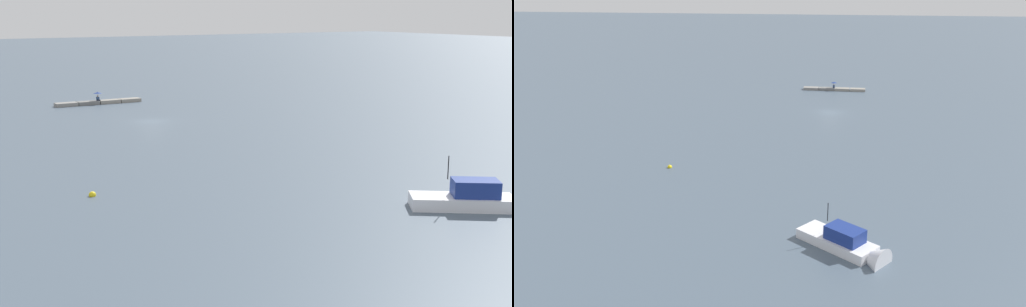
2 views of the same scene
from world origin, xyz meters
TOP-DOWN VIEW (x-y plane):
  - ground_plane at (0.00, 0.00)m, footprint 500.00×500.00m
  - seawall_pier at (-0.00, -18.31)m, footprint 12.11×1.62m
  - person_seated_blue_left at (0.10, -18.20)m, footprint 0.41×0.62m
  - umbrella_open_navy at (0.10, -18.21)m, footprint 1.20×1.20m
  - motorboat_white_mid at (-3.58, 46.19)m, footprint 7.86×6.68m
  - mooring_buoy_near at (17.36, 29.48)m, footprint 0.52×0.52m

SIDE VIEW (x-z plane):
  - ground_plane at x=0.00m, z-range 0.00..0.00m
  - mooring_buoy_near at x=17.36m, z-range -0.17..0.35m
  - seawall_pier at x=0.00m, z-range 0.00..0.50m
  - motorboat_white_mid at x=-3.58m, z-range -1.76..2.71m
  - person_seated_blue_left at x=0.10m, z-range 0.39..1.12m
  - umbrella_open_navy at x=0.10m, z-range 0.97..2.24m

